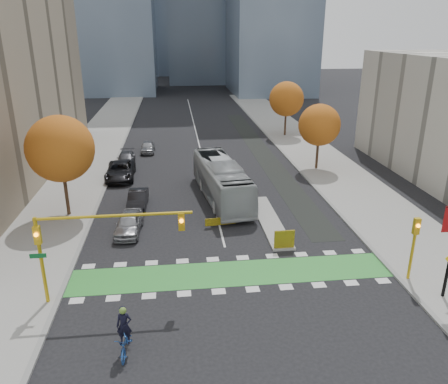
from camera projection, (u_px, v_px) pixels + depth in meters
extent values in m
plane|color=black|center=(235.00, 287.00, 25.76)|extent=(300.00, 300.00, 0.00)
cube|color=gray|center=(71.00, 183.00, 42.91)|extent=(7.00, 120.00, 0.15)
cube|color=gray|center=(336.00, 174.00, 45.81)|extent=(7.00, 120.00, 0.15)
cube|color=gray|center=(107.00, 182.00, 43.29)|extent=(0.30, 120.00, 0.16)
cube|color=gray|center=(303.00, 175.00, 45.44)|extent=(0.30, 120.00, 0.16)
cube|color=green|center=(231.00, 273.00, 27.16)|extent=(20.00, 3.00, 0.01)
cube|color=silver|center=(197.00, 135.00, 63.01)|extent=(0.15, 70.00, 0.01)
cube|color=black|center=(261.00, 151.00, 54.51)|extent=(2.50, 50.00, 0.01)
cube|color=gray|center=(269.00, 220.00, 34.55)|extent=(1.60, 10.00, 0.16)
cube|color=yellow|center=(284.00, 239.00, 29.83)|extent=(1.40, 0.12, 1.30)
cylinder|color=#332114|center=(65.00, 185.00, 34.74)|extent=(0.28, 0.28, 5.25)
sphere|color=#985512|center=(60.00, 149.00, 33.69)|extent=(5.20, 5.20, 5.20)
cylinder|color=#332114|center=(318.00, 149.00, 46.75)|extent=(0.28, 0.28, 4.55)
sphere|color=#985512|center=(319.00, 125.00, 45.84)|extent=(4.40, 4.40, 4.40)
cylinder|color=#332114|center=(285.00, 119.00, 61.64)|extent=(0.28, 0.28, 4.90)
sphere|color=#985512|center=(286.00, 99.00, 60.67)|extent=(4.80, 4.80, 4.80)
cylinder|color=#BF9914|center=(42.00, 262.00, 23.27)|extent=(0.20, 0.20, 5.20)
cylinder|color=#BF9914|center=(114.00, 216.00, 22.82)|extent=(8.20, 0.16, 0.16)
cube|color=#BF9914|center=(37.00, 235.00, 22.71)|extent=(0.35, 0.28, 1.00)
sphere|color=orange|center=(36.00, 235.00, 22.51)|extent=(0.22, 0.22, 0.22)
cube|color=#BF9914|center=(181.00, 221.00, 23.37)|extent=(0.35, 0.28, 1.00)
sphere|color=orange|center=(181.00, 221.00, 23.17)|extent=(0.22, 0.22, 0.22)
cube|color=#0C5926|center=(38.00, 256.00, 22.68)|extent=(0.85, 0.04, 0.25)
cylinder|color=#BF9914|center=(412.00, 251.00, 25.73)|extent=(0.18, 0.18, 4.00)
cube|color=#BF9914|center=(416.00, 226.00, 25.17)|extent=(0.35, 0.28, 1.00)
sphere|color=orange|center=(418.00, 226.00, 24.97)|extent=(0.22, 0.22, 0.22)
cube|color=#9E0E0F|center=(448.00, 219.00, 22.91)|extent=(0.55, 0.03, 1.50)
imported|color=#224C9C|center=(126.00, 343.00, 20.30)|extent=(0.87, 2.20, 1.14)
imported|color=black|center=(124.00, 325.00, 19.97)|extent=(0.73, 0.50, 1.93)
sphere|color=#597F2D|center=(123.00, 311.00, 19.69)|extent=(0.33, 0.33, 0.33)
imported|color=#A6ABAD|center=(221.00, 180.00, 38.67)|extent=(4.43, 12.73, 3.47)
imported|color=#98999E|center=(129.00, 223.00, 32.40)|extent=(2.10, 4.58, 1.52)
imported|color=black|center=(138.00, 199.00, 37.11)|extent=(1.64, 4.39, 1.43)
imported|color=#444448|center=(126.00, 159.00, 49.02)|extent=(1.93, 4.64, 1.34)
imported|color=black|center=(120.00, 171.00, 44.30)|extent=(2.87, 6.03, 1.66)
imported|color=gray|center=(148.00, 147.00, 53.91)|extent=(1.65, 4.06, 1.38)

